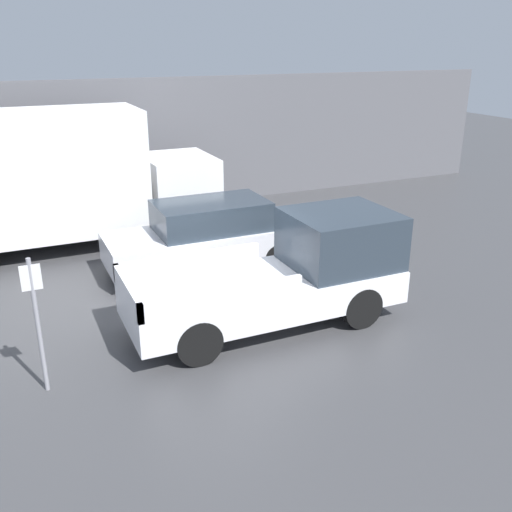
{
  "coord_description": "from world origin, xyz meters",
  "views": [
    {
      "loc": [
        -3.5,
        -9.79,
        5.22
      ],
      "look_at": [
        1.04,
        0.26,
        1.04
      ],
      "focal_mm": 40.0,
      "sensor_mm": 36.0,
      "label": 1
    }
  ],
  "objects_px": {
    "car": "(208,235)",
    "delivery_truck": "(40,179)",
    "parking_sign": "(37,318)",
    "newspaper_box": "(126,199)",
    "pickup_truck": "(290,274)"
  },
  "relations": [
    {
      "from": "car",
      "to": "pickup_truck",
      "type": "bearing_deg",
      "value": -81.18
    },
    {
      "from": "car",
      "to": "parking_sign",
      "type": "distance_m",
      "value": 5.71
    },
    {
      "from": "car",
      "to": "newspaper_box",
      "type": "bearing_deg",
      "value": 98.51
    },
    {
      "from": "car",
      "to": "delivery_truck",
      "type": "bearing_deg",
      "value": 138.95
    },
    {
      "from": "pickup_truck",
      "to": "car",
      "type": "height_order",
      "value": "pickup_truck"
    },
    {
      "from": "delivery_truck",
      "to": "newspaper_box",
      "type": "xyz_separation_m",
      "value": [
        2.63,
        2.43,
        -1.42
      ]
    },
    {
      "from": "parking_sign",
      "to": "newspaper_box",
      "type": "relative_size",
      "value": 2.31
    },
    {
      "from": "pickup_truck",
      "to": "newspaper_box",
      "type": "relative_size",
      "value": 5.46
    },
    {
      "from": "newspaper_box",
      "to": "pickup_truck",
      "type": "bearing_deg",
      "value": -81.37
    },
    {
      "from": "delivery_truck",
      "to": "newspaper_box",
      "type": "relative_size",
      "value": 8.56
    },
    {
      "from": "delivery_truck",
      "to": "parking_sign",
      "type": "relative_size",
      "value": 3.71
    },
    {
      "from": "delivery_truck",
      "to": "pickup_truck",
      "type": "bearing_deg",
      "value": -57.83
    },
    {
      "from": "pickup_truck",
      "to": "newspaper_box",
      "type": "distance_m",
      "value": 8.82
    },
    {
      "from": "car",
      "to": "parking_sign",
      "type": "height_order",
      "value": "parking_sign"
    },
    {
      "from": "delivery_truck",
      "to": "newspaper_box",
      "type": "bearing_deg",
      "value": 42.66
    }
  ]
}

